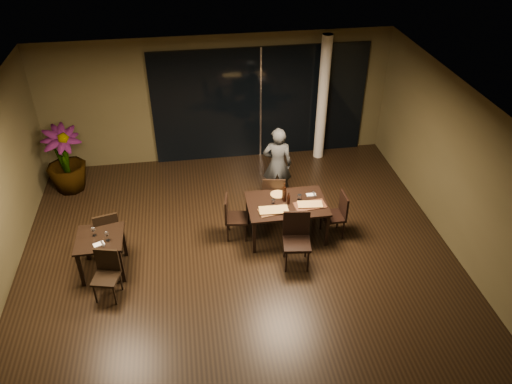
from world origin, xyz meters
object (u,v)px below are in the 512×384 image
object	(u,v)px
bottle_b	(289,198)
chair_main_near	(296,236)
main_table	(287,206)
chair_side_far	(107,230)
chair_side_near	(107,272)
potted_plant	(65,160)
bottle_c	(284,191)
chair_main_right	(337,213)
diner	(277,164)
bottle_a	(285,194)
chair_main_far	(273,194)
side_table	(100,243)
chair_main_left	(232,215)

from	to	relation	value
bottle_b	chair_main_near	bearing A→B (deg)	-90.44
main_table	chair_side_far	distance (m)	3.35
bottle_b	chair_side_near	bearing A→B (deg)	-161.90
potted_plant	bottle_c	size ratio (longest dim) A/B	4.23
chair_main_right	diner	bearing A→B (deg)	-147.48
chair_main_right	chair_side_far	size ratio (longest dim) A/B	0.97
main_table	chair_side_near	size ratio (longest dim) A/B	1.71
chair_main_near	bottle_a	bearing A→B (deg)	100.69
chair_main_far	potted_plant	bearing A→B (deg)	-11.20
bottle_b	diner	bearing A→B (deg)	88.68
chair_side_far	chair_side_near	world-z (taller)	chair_side_far
main_table	side_table	size ratio (longest dim) A/B	1.88
chair_main_far	chair_main_near	distance (m)	1.40
chair_main_near	bottle_c	distance (m)	0.99
chair_main_left	diner	xyz separation A→B (m)	(1.08, 1.15, 0.33)
chair_side_near	main_table	bearing A→B (deg)	32.39
chair_main_right	potted_plant	world-z (taller)	potted_plant
chair_main_far	bottle_c	size ratio (longest dim) A/B	2.77
chair_main_near	diner	bearing A→B (deg)	96.38
bottle_c	chair_side_near	bearing A→B (deg)	-159.11
potted_plant	chair_main_far	bearing A→B (deg)	-21.52
potted_plant	bottle_a	bearing A→B (deg)	-26.79
side_table	chair_main_left	xyz separation A→B (m)	(2.37, 0.60, -0.12)
chair_main_far	bottle_c	distance (m)	0.61
chair_side_far	bottle_b	world-z (taller)	bottle_b
bottle_a	potted_plant	bearing A→B (deg)	153.21
chair_side_far	potted_plant	xyz separation A→B (m)	(-1.06, 2.31, 0.22)
potted_plant	bottle_b	size ratio (longest dim) A/B	6.07
main_table	chair_main_left	size ratio (longest dim) A/B	1.65
side_table	potted_plant	size ratio (longest dim) A/B	0.54
main_table	bottle_c	size ratio (longest dim) A/B	4.25
chair_side_near	side_table	bearing A→B (deg)	117.10
side_table	bottle_c	world-z (taller)	bottle_c
chair_main_right	bottle_a	world-z (taller)	bottle_a
chair_main_right	bottle_b	distance (m)	1.02
chair_main_left	bottle_c	distance (m)	1.08
chair_main_left	bottle_b	xyz separation A→B (m)	(1.05, -0.12, 0.37)
diner	bottle_b	xyz separation A→B (m)	(-0.03, -1.28, 0.03)
bottle_b	chair_main_left	bearing A→B (deg)	173.39
main_table	chair_main_near	world-z (taller)	chair_main_near
chair_main_far	bottle_a	world-z (taller)	bottle_a
chair_main_right	bottle_a	bearing A→B (deg)	-102.76
diner	chair_main_right	bearing A→B (deg)	134.95
chair_main_left	diner	size ratio (longest dim) A/B	0.54
chair_main_far	diner	xyz separation A→B (m)	(0.20, 0.65, 0.29)
main_table	diner	distance (m)	1.27
chair_main_near	chair_main_right	xyz separation A→B (m)	(0.95, 0.65, -0.07)
potted_plant	main_table	bearing A→B (deg)	-27.46
chair_main_far	chair_side_near	distance (m)	3.55
chair_main_right	chair_side_near	world-z (taller)	chair_main_right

